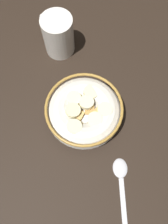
# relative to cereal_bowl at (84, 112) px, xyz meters

# --- Properties ---
(ground_plane) EXTENTS (1.25, 1.25, 0.02)m
(ground_plane) POSITION_rel_cereal_bowl_xyz_m (0.00, 0.00, -0.04)
(ground_plane) COLOR black
(cereal_bowl) EXTENTS (0.16, 0.16, 0.06)m
(cereal_bowl) POSITION_rel_cereal_bowl_xyz_m (0.00, 0.00, 0.00)
(cereal_bowl) COLOR silver
(cereal_bowl) RESTS_ON ground_plane
(spoon) EXTENTS (0.12, 0.11, 0.01)m
(spoon) POSITION_rel_cereal_bowl_xyz_m (-0.15, 0.04, -0.03)
(spoon) COLOR silver
(spoon) RESTS_ON ground_plane
(coffee_mug) EXTENTS (0.10, 0.07, 0.10)m
(coffee_mug) POSITION_rel_cereal_bowl_xyz_m (0.18, -0.08, 0.02)
(coffee_mug) COLOR white
(coffee_mug) RESTS_ON ground_plane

